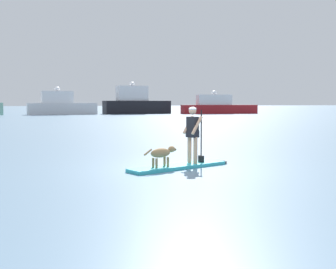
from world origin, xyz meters
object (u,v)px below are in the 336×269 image
Objects in this scene: person_paddler at (193,131)px; moored_boat_far_starboard at (61,106)px; moored_boat_port at (136,103)px; paddleboard at (184,166)px; dog at (162,153)px; moored_boat_center at (218,107)px.

moored_boat_far_starboard is (-0.57, 54.97, 0.29)m from person_paddler.
paddleboard is at bearing -101.56° from moored_boat_port.
moored_boat_center is at bearing 64.64° from dog.
person_paddler is at bearing -101.29° from moored_boat_port.
moored_boat_port reaches higher than moored_boat_far_starboard.
moored_boat_center is at bearing 65.20° from paddleboard.
moored_boat_far_starboard is 24.71m from moored_boat_center.
person_paddler is at bearing 21.39° from paddleboard.
paddleboard is 0.28× the size of moored_boat_center.
person_paddler is 0.15× the size of moored_boat_port.
moored_boat_port is at bearing 5.78° from moored_boat_far_starboard.
person_paddler is 57.75m from moored_boat_center.
moored_boat_center reaches higher than dog.
moored_boat_port reaches higher than moored_boat_center.
moored_boat_center is at bearing -15.89° from moored_boat_port.
dog is at bearing -115.36° from moored_boat_center.
paddleboard is at bearing 21.39° from dog.
moored_boat_port is at bearing 164.11° from moored_boat_center.
moored_boat_far_starboard is 11.84m from moored_boat_port.
moored_boat_center is (25.09, 52.93, 0.69)m from dog.
paddleboard is 55.11m from moored_boat_far_starboard.
moored_boat_port reaches higher than paddleboard.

